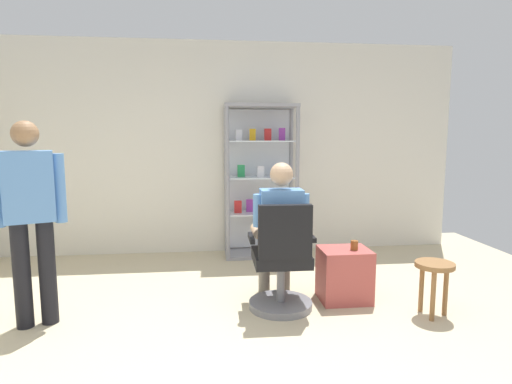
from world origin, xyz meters
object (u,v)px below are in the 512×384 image
at_px(office_chair, 282,267).
at_px(storage_crate, 344,275).
at_px(seated_shopkeeper, 279,226).
at_px(standing_customer, 30,211).
at_px(tea_glass, 354,245).
at_px(display_cabinet_main, 260,180).
at_px(wooden_stool, 434,274).

xyz_separation_m(office_chair, storage_crate, (0.61, 0.17, -0.15)).
bearing_deg(seated_shopkeeper, office_chair, -90.86).
xyz_separation_m(seated_shopkeeper, storage_crate, (0.61, 0.01, -0.47)).
relative_size(seated_shopkeeper, storage_crate, 2.66).
bearing_deg(standing_customer, tea_glass, 4.08).
bearing_deg(display_cabinet_main, wooden_stool, -59.29).
height_order(storage_crate, tea_glass, tea_glass).
bearing_deg(office_chair, display_cabinet_main, 89.03).
bearing_deg(storage_crate, wooden_stool, -33.47).
distance_m(display_cabinet_main, storage_crate, 1.88).
relative_size(tea_glass, standing_customer, 0.05).
height_order(tea_glass, standing_customer, standing_customer).
relative_size(tea_glass, wooden_stool, 0.18).
relative_size(storage_crate, wooden_stool, 1.05).
bearing_deg(wooden_stool, office_chair, 168.60).
distance_m(seated_shopkeeper, tea_glass, 0.71).
bearing_deg(standing_customer, wooden_stool, -3.39).
distance_m(display_cabinet_main, tea_glass, 1.85).
relative_size(display_cabinet_main, tea_glass, 22.22).
bearing_deg(tea_glass, office_chair, -169.15).
height_order(display_cabinet_main, tea_glass, display_cabinet_main).
xyz_separation_m(office_chair, standing_customer, (-2.00, -0.06, 0.54)).
relative_size(office_chair, storage_crate, 1.98).
distance_m(display_cabinet_main, standing_customer, 2.76).
height_order(tea_glass, wooden_stool, tea_glass).
height_order(office_chair, tea_glass, office_chair).
bearing_deg(tea_glass, display_cabinet_main, 111.54).
xyz_separation_m(office_chair, wooden_stool, (1.25, -0.25, -0.03)).
height_order(display_cabinet_main, storage_crate, display_cabinet_main).
xyz_separation_m(seated_shopkeeper, standing_customer, (-2.00, -0.22, 0.22)).
height_order(office_chair, storage_crate, office_chair).
bearing_deg(office_chair, storage_crate, 15.34).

